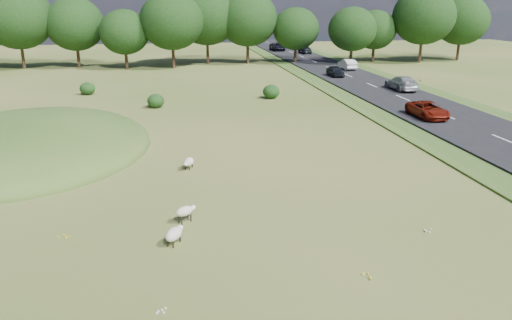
% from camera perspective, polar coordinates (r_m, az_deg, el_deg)
% --- Properties ---
extents(ground, '(160.00, 160.00, 0.00)m').
position_cam_1_polar(ground, '(42.75, -6.18, 4.99)').
color(ground, '#3D5B1C').
rests_on(ground, ground).
extents(mound, '(16.00, 20.00, 4.00)m').
position_cam_1_polar(mound, '(36.25, -24.65, 1.17)').
color(mound, '#33561E').
rests_on(mound, ground).
extents(road, '(8.00, 150.00, 0.25)m').
position_cam_1_polar(road, '(56.99, 13.85, 7.87)').
color(road, black).
rests_on(road, ground).
extents(treeline, '(96.28, 14.66, 11.70)m').
position_cam_1_polar(treeline, '(77.16, -8.83, 15.40)').
color(treeline, black).
rests_on(treeline, ground).
extents(shrubs, '(20.16, 9.66, 1.38)m').
position_cam_1_polar(shrubs, '(50.35, -8.89, 7.56)').
color(shrubs, black).
rests_on(shrubs, ground).
extents(sheep_0, '(0.82, 1.02, 0.73)m').
position_cam_1_polar(sheep_0, '(29.35, -20.07, -0.84)').
color(sheep_0, '#BCB09C').
rests_on(sheep_0, ground).
extents(sheep_1, '(1.03, 0.86, 0.75)m').
position_cam_1_polar(sheep_1, '(22.14, -8.11, -5.81)').
color(sheep_1, '#BCB09C').
rests_on(sheep_1, ground).
extents(sheep_2, '(0.81, 1.19, 0.66)m').
position_cam_1_polar(sheep_2, '(29.12, -7.72, -0.23)').
color(sheep_2, '#BCB09C').
rests_on(sheep_2, ground).
extents(sheep_3, '(0.94, 1.23, 0.69)m').
position_cam_1_polar(sheep_3, '(20.35, -9.34, -8.33)').
color(sheep_3, '#BCB09C').
rests_on(sheep_3, ground).
extents(car_0, '(2.11, 4.57, 1.27)m').
position_cam_1_polar(car_0, '(43.16, 19.03, 5.45)').
color(car_0, maroon).
rests_on(car_0, road).
extents(car_1, '(1.54, 3.83, 1.31)m').
position_cam_1_polar(car_1, '(65.03, 9.06, 10.00)').
color(car_1, black).
rests_on(car_1, road).
extents(car_2, '(2.43, 5.27, 1.46)m').
position_cam_1_polar(car_2, '(99.76, 2.46, 12.82)').
color(car_2, black).
rests_on(car_2, road).
extents(car_3, '(1.77, 4.35, 1.26)m').
position_cam_1_polar(car_3, '(94.21, 5.62, 12.41)').
color(car_3, black).
rests_on(car_3, road).
extents(car_5, '(1.52, 4.35, 1.43)m').
position_cam_1_polar(car_5, '(72.15, 10.40, 10.72)').
color(car_5, silver).
rests_on(car_5, road).
extents(car_6, '(2.09, 5.14, 1.49)m').
position_cam_1_polar(car_6, '(56.29, 16.30, 8.46)').
color(car_6, '#9DA0A5').
rests_on(car_6, road).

